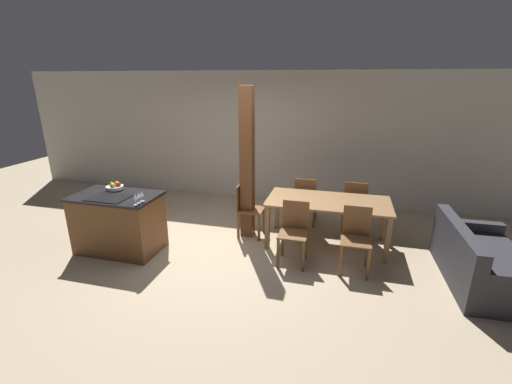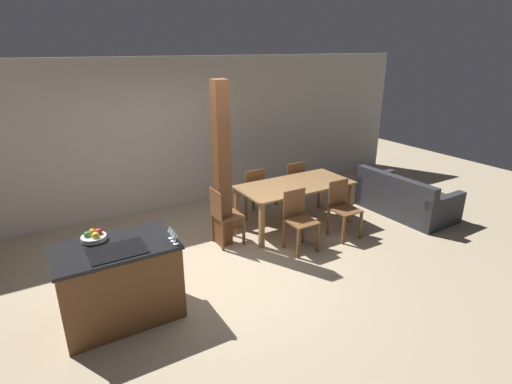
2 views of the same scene
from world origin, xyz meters
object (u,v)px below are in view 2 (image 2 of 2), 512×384
object	(u,v)px
dining_table	(295,189)
dining_chair_near_left	(299,219)
dining_chair_head_end	(223,215)
wine_glass_near	(175,235)
kitchen_island	(119,282)
dining_chair_near_right	(342,207)
dining_chair_far_left	(252,191)
couch	(405,200)
timber_post	(222,167)
dining_chair_far_right	(291,183)
wine_glass_far	(170,229)
fruit_bowl	(94,236)
wine_glass_middle	(173,232)

from	to	relation	value
dining_table	dining_chair_near_left	world-z (taller)	dining_chair_near_left
dining_chair_head_end	wine_glass_near	bearing A→B (deg)	137.66
kitchen_island	dining_chair_near_right	distance (m)	3.51
dining_table	dining_chair_far_left	xyz separation A→B (m)	(-0.43, 0.68, -0.17)
dining_chair_near_right	couch	distance (m)	1.62
timber_post	dining_chair_far_right	bearing A→B (deg)	21.16
couch	timber_post	size ratio (longest dim) A/B	0.67
wine_glass_far	wine_glass_near	bearing A→B (deg)	-90.00
fruit_bowl	wine_glass_near	xyz separation A→B (m)	(0.72, -0.54, 0.07)
dining_chair_near_left	kitchen_island	bearing A→B (deg)	-173.18
fruit_bowl	dining_chair_head_end	size ratio (longest dim) A/B	0.29
kitchen_island	wine_glass_far	size ratio (longest dim) A/B	8.45
dining_chair_far_right	wine_glass_far	bearing A→B (deg)	32.16
wine_glass_near	dining_chair_far_left	distance (m)	2.94
kitchen_island	couch	distance (m)	5.11
dining_chair_far_right	timber_post	distance (m)	2.01
wine_glass_near	couch	xyz separation A→B (m)	(4.53, 0.71, -0.75)
wine_glass_far	couch	distance (m)	4.63
wine_glass_middle	kitchen_island	bearing A→B (deg)	157.22
wine_glass_middle	couch	world-z (taller)	wine_glass_middle
couch	dining_chair_far_right	bearing A→B (deg)	49.55
dining_chair_near_right	dining_chair_far_right	bearing A→B (deg)	90.00
kitchen_island	dining_chair_far_left	xyz separation A→B (m)	(2.65, 1.69, 0.03)
dining_table	timber_post	size ratio (longest dim) A/B	0.77
timber_post	dining_chair_near_left	bearing A→B (deg)	-38.15
wine_glass_far	dining_table	distance (m)	2.79
wine_glass_far	dining_chair_near_right	size ratio (longest dim) A/B	0.17
fruit_bowl	dining_chair_head_end	distance (m)	2.12
fruit_bowl	dining_table	bearing A→B (deg)	13.54
dining_chair_far_right	dining_chair_near_right	bearing A→B (deg)	90.00
fruit_bowl	dining_chair_head_end	xyz separation A→B (m)	(1.92, 0.78, -0.47)
wine_glass_far	dining_chair_far_left	distance (m)	2.84
dining_chair_near_right	dining_chair_near_left	bearing A→B (deg)	180.00
dining_chair_far_left	dining_chair_far_right	distance (m)	0.85
wine_glass_middle	dining_chair_head_end	bearing A→B (deg)	45.96
dining_chair_head_end	timber_post	world-z (taller)	timber_post
fruit_bowl	dining_chair_near_right	world-z (taller)	fruit_bowl
wine_glass_far	timber_post	distance (m)	1.69
dining_chair_far_left	dining_chair_far_right	world-z (taller)	same
dining_chair_far_right	timber_post	bearing A→B (deg)	21.16
dining_chair_far_left	fruit_bowl	bearing A→B (deg)	27.54
fruit_bowl	wine_glass_middle	xyz separation A→B (m)	(0.72, -0.46, 0.07)
dining_chair_near_left	dining_chair_far_left	size ratio (longest dim) A/B	1.00
dining_chair_near_left	dining_chair_near_right	bearing A→B (deg)	0.00
wine_glass_far	dining_chair_head_end	xyz separation A→B (m)	(1.20, 1.16, -0.53)
wine_glass_far	dining_chair_near_right	xyz separation A→B (m)	(2.94, 0.48, -0.53)
wine_glass_far	timber_post	bearing A→B (deg)	44.39
wine_glass_near	dining_chair_head_end	size ratio (longest dim) A/B	0.17
dining_table	couch	world-z (taller)	couch
dining_chair_head_end	timber_post	xyz separation A→B (m)	(0.00, 0.01, 0.74)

